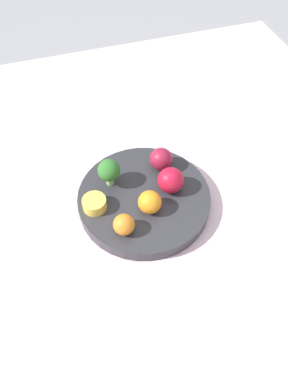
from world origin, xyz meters
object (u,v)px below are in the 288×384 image
bowl (144,199)px  broccoli (109,171)px  apple_red (171,182)px  apple_green (161,159)px  orange_back (124,225)px  orange_front (148,203)px  small_cup (94,203)px

bowl → broccoli: bearing=-131.9°
bowl → apple_red: apple_red is taller
apple_red → apple_green: size_ratio=1.09×
apple_red → orange_back: 0.13m
apple_red → orange_front: bearing=-60.4°
apple_green → orange_front: bearing=-31.3°
bowl → orange_back: bearing=-41.2°
broccoli → apple_green: size_ratio=1.29×
apple_red → bowl: bearing=-93.6°
broccoli → small_cup: bearing=-41.4°
apple_green → orange_front: 0.12m
apple_red → apple_green: bearing=178.7°
apple_green → broccoli: bearing=-84.6°
orange_back → small_cup: orange_back is taller
bowl → orange_back: orange_back is taller
broccoli → apple_green: (-0.01, 0.11, -0.01)m
bowl → orange_back: size_ratio=6.59×
orange_back → apple_red: bearing=119.5°
bowl → small_cup: small_cup is taller
orange_front → orange_back: (0.03, -0.06, -0.00)m
orange_back → small_cup: (-0.07, -0.04, -0.01)m
broccoli → orange_front: (0.09, 0.05, -0.02)m
apple_green → orange_back: 0.18m
orange_front → small_cup: orange_front is taller
broccoli → orange_back: bearing=-1.7°
small_cup → broccoli: bearing=138.6°
orange_front → orange_back: bearing=-60.6°
bowl → apple_green: size_ratio=5.54×
bowl → orange_front: bearing=-4.6°
bowl → apple_green: apple_green is taller
apple_green → orange_back: apple_green is taller
broccoli → apple_red: (0.05, 0.11, -0.01)m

